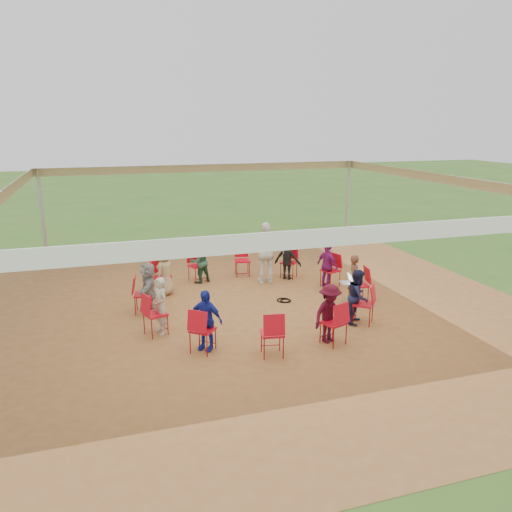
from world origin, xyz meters
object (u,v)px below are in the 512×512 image
object	(u,v)px
person_seated_7	(205,320)
standing_person	(266,253)
person_seated_0	(354,279)
person_seated_9	(358,296)
chair_9	(272,334)
person_seated_3	(200,261)
chair_5	(161,277)
person_seated_1	(328,266)
person_seated_5	(148,288)
chair_8	(203,330)
person_seated_8	(330,314)
chair_2	(289,262)
laptop	(348,280)
chair_1	(330,271)
chair_11	(363,304)
chair_0	(359,285)
chair_7	(155,314)
person_seated_4	(165,272)
cable_coil	(284,300)
chair_6	(143,294)
person_seated_6	(160,306)
chair_4	(197,266)
person_seated_2	(288,258)
chair_3	(242,261)

from	to	relation	value
person_seated_7	standing_person	size ratio (longest dim) A/B	0.71
person_seated_0	person_seated_9	distance (m)	1.27
chair_9	person_seated_3	distance (m)	4.87
chair_5	person_seated_1	distance (m)	4.37
person_seated_5	chair_8	bearing A→B (deg)	27.64
chair_5	person_seated_8	bearing A→B (deg)	75.37
chair_5	person_seated_9	distance (m)	5.04
chair_2	chair_5	size ratio (longest dim) A/B	1.00
chair_9	laptop	bearing A→B (deg)	48.24
chair_1	chair_11	distance (m)	2.58
person_seated_3	person_seated_7	xyz separation A→B (m)	(-0.71, -4.20, 0.00)
chair_0	person_seated_8	bearing A→B (deg)	147.64
person_seated_0	standing_person	bearing A→B (deg)	45.49
chair_7	person_seated_9	xyz separation A→B (m)	(4.31, -0.67, 0.16)
person_seated_4	cable_coil	bearing A→B (deg)	102.73
person_seated_4	standing_person	bearing A→B (deg)	132.81
person_seated_8	person_seated_0	bearing A→B (deg)	30.00
chair_8	chair_11	distance (m)	3.65
chair_11	cable_coil	distance (m)	2.20
chair_6	person_seated_1	world-z (taller)	person_seated_1
chair_8	person_seated_6	distance (m)	1.32
chair_4	chair_2	bearing A→B (deg)	150.00
chair_7	person_seated_7	bearing A→B (deg)	20.08
chair_1	chair_4	size ratio (longest dim) A/B	1.00
chair_0	person_seated_2	bearing A→B (deg)	32.36
chair_1	person_seated_0	world-z (taller)	person_seated_0
chair_8	standing_person	bearing A→B (deg)	95.36
chair_11	person_seated_2	xyz separation A→B (m)	(-0.42, 3.54, 0.16)
chair_4	chair_9	distance (m)	4.99
person_seated_2	standing_person	distance (m)	0.75
person_seated_0	chair_11	bearing A→B (deg)	170.08
standing_person	person_seated_2	bearing A→B (deg)	-161.54
chair_3	chair_4	world-z (taller)	same
person_seated_7	person_seated_9	bearing A→B (deg)	45.00
chair_11	standing_person	world-z (taller)	standing_person
person_seated_2	person_seated_5	xyz separation A→B (m)	(-4.00, -1.48, 0.00)
chair_2	person_seated_9	bearing A→B (deg)	133.64
chair_5	cable_coil	distance (m)	3.21
chair_3	chair_11	bearing A→B (deg)	120.00
person_seated_0	person_seated_4	bearing A→B (deg)	75.00
chair_2	laptop	distance (m)	2.46
chair_4	chair_8	bearing A→B (deg)	60.00
person_seated_9	chair_2	bearing A→B (deg)	43.64
person_seated_1	person_seated_9	xyz separation A→B (m)	(-0.41, -2.43, 0.00)
chair_0	person_seated_3	distance (m)	4.37
chair_5	person_seated_4	bearing A→B (deg)	90.00
person_seated_0	standing_person	xyz separation A→B (m)	(-1.54, 2.14, 0.24)
chair_11	laptop	xyz separation A→B (m)	(0.28, 1.26, 0.13)
person_seated_0	person_seated_6	world-z (taller)	same
person_seated_0	laptop	size ratio (longest dim) A/B	3.07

